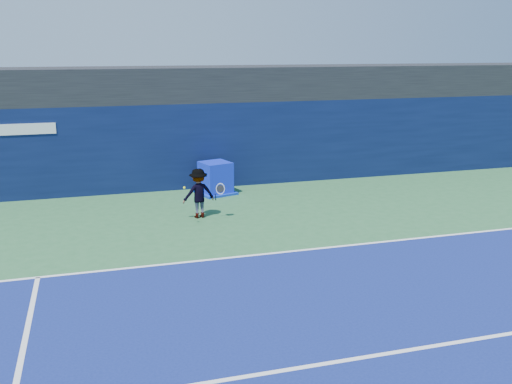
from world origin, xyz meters
TOP-DOWN VIEW (x-y plane):
  - ground at (0.00, 0.00)m, footprint 80.00×80.00m
  - baseline at (0.00, 3.00)m, footprint 24.00×0.10m
  - service_line at (0.00, -2.00)m, footprint 24.00×0.10m
  - stadium_band at (0.00, 11.50)m, footprint 36.00×3.00m
  - back_wall_assembly at (-0.00, 10.50)m, footprint 36.00×1.03m
  - equipment_cart at (0.32, 9.15)m, footprint 1.43×1.43m
  - tennis_player at (-0.76, 6.52)m, footprint 1.23×0.71m
  - tennis_ball at (-1.30, 5.72)m, footprint 0.06×0.06m

SIDE VIEW (x-z plane):
  - ground at x=0.00m, z-range 0.00..0.00m
  - baseline at x=0.00m, z-range 0.01..0.01m
  - service_line at x=0.00m, z-range 0.01..0.01m
  - equipment_cart at x=0.32m, z-range -0.05..1.05m
  - tennis_player at x=-0.76m, z-range 0.00..1.47m
  - tennis_ball at x=-1.30m, z-range 1.10..1.16m
  - back_wall_assembly at x=0.00m, z-range 0.00..3.00m
  - stadium_band at x=0.00m, z-range 3.00..4.20m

